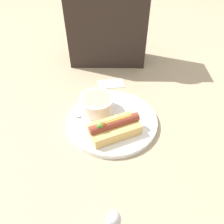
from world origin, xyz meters
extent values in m
plane|color=tan|center=(0.00, 0.00, 0.00)|extent=(4.00, 4.00, 0.00)
cylinder|color=white|center=(0.00, 0.00, 0.01)|extent=(0.29, 0.29, 0.02)
cube|color=#DBAD60|center=(0.01, -0.06, 0.03)|extent=(0.16, 0.13, 0.03)
cylinder|color=brown|center=(0.01, -0.06, 0.06)|extent=(0.15, 0.09, 0.03)
sphere|color=#518C2D|center=(-0.03, -0.08, 0.07)|extent=(0.01, 0.01, 0.01)
sphere|color=#387A28|center=(-0.03, -0.07, 0.07)|extent=(0.01, 0.01, 0.01)
sphere|color=#387A28|center=(-0.04, -0.08, 0.07)|extent=(0.01, 0.01, 0.01)
sphere|color=#C63F1E|center=(-0.02, -0.08, 0.07)|extent=(0.01, 0.01, 0.01)
cylinder|color=gold|center=(0.01, -0.06, 0.07)|extent=(0.10, 0.05, 0.01)
cylinder|color=silver|center=(-0.05, 0.04, 0.04)|extent=(0.11, 0.11, 0.05)
cylinder|color=#D1C184|center=(-0.05, 0.04, 0.06)|extent=(0.09, 0.09, 0.01)
cube|color=#B7B7BC|center=(-0.05, -0.03, 0.02)|extent=(0.10, 0.08, 0.00)
ellipsoid|color=#B7B7BC|center=(-0.11, 0.02, 0.02)|extent=(0.04, 0.04, 0.01)
cube|color=white|center=(-0.01, 0.21, 0.00)|extent=(0.11, 0.07, 0.01)
sphere|color=silver|center=(0.01, -0.32, 0.06)|extent=(0.03, 0.03, 0.03)
cube|color=#2D231E|center=(-0.03, 0.40, 0.18)|extent=(0.31, 0.14, 0.35)
camera|label=1|loc=(0.01, -0.49, 0.50)|focal=35.00mm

